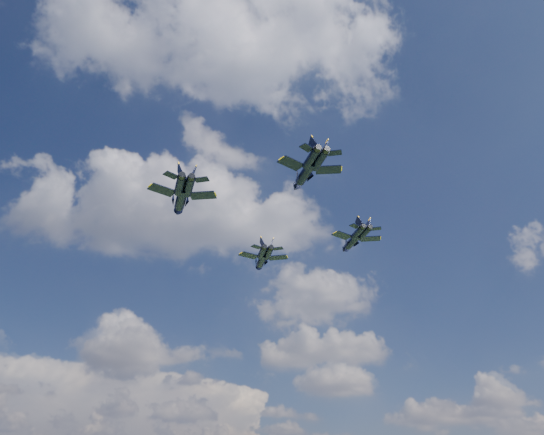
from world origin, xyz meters
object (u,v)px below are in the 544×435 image
at_px(jet_lead, 262,260).
at_px(jet_slot, 305,173).
at_px(jet_right, 352,241).
at_px(jet_left, 181,199).

xyz_separation_m(jet_lead, jet_slot, (6.43, -33.70, 2.18)).
distance_m(jet_right, jet_slot, 24.78).
relative_size(jet_right, jet_slot, 0.91).
height_order(jet_right, jet_slot, jet_slot).
relative_size(jet_left, jet_right, 1.22).
distance_m(jet_lead, jet_left, 27.58).
xyz_separation_m(jet_right, jet_slot, (-12.15, -21.43, 2.71)).
bearing_deg(jet_right, jet_lead, 134.76).
bearing_deg(jet_left, jet_right, 3.01).
bearing_deg(jet_slot, jet_lead, 86.68).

